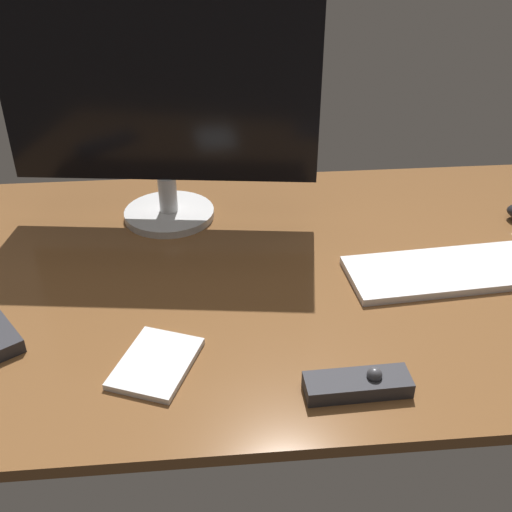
# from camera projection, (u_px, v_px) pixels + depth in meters

# --- Properties ---
(desk) EXTENTS (1.40, 0.84, 0.02)m
(desk) POSITION_uv_depth(u_px,v_px,m) (285.00, 273.00, 1.16)
(desk) COLOR brown
(desk) RESTS_ON ground
(monitor) EXTENTS (0.61, 0.19, 0.46)m
(monitor) POSITION_uv_depth(u_px,v_px,m) (160.00, 105.00, 1.19)
(monitor) COLOR silver
(monitor) RESTS_ON desk
(keyboard) EXTENTS (0.36, 0.17, 0.01)m
(keyboard) POSITION_uv_depth(u_px,v_px,m) (445.00, 271.00, 1.13)
(keyboard) COLOR white
(keyboard) RESTS_ON desk
(media_remote) EXTENTS (0.15, 0.05, 0.04)m
(media_remote) POSITION_uv_depth(u_px,v_px,m) (358.00, 384.00, 0.88)
(media_remote) COLOR #2D2D33
(media_remote) RESTS_ON desk
(notepad) EXTENTS (0.15, 0.17, 0.01)m
(notepad) POSITION_uv_depth(u_px,v_px,m) (156.00, 363.00, 0.93)
(notepad) COLOR white
(notepad) RESTS_ON desk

